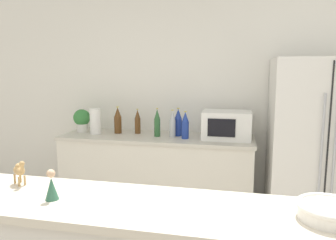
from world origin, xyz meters
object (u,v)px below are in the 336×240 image
at_px(back_bottle_0, 138,122).
at_px(back_bottle_3, 118,121).
at_px(fruit_bowl, 330,211).
at_px(back_bottle_4, 157,123).
at_px(camel_figurine, 19,170).
at_px(back_bottle_2, 185,126).
at_px(back_bottle_1, 178,123).
at_px(microwave, 227,125).
at_px(paper_towel_roll, 96,121).
at_px(potted_plant, 82,119).
at_px(refrigerator, 317,149).
at_px(back_bottle_5, 172,124).
at_px(wise_man_figurine_blue, 52,187).

height_order(back_bottle_0, back_bottle_3, back_bottle_3).
xyz_separation_m(back_bottle_3, fruit_bowl, (1.64, -2.09, 0.03)).
relative_size(back_bottle_4, camel_figurine, 2.35).
distance_m(back_bottle_2, back_bottle_4, 0.31).
xyz_separation_m(back_bottle_1, fruit_bowl, (0.97, -2.09, 0.03)).
bearing_deg(microwave, fruit_bowl, -77.28).
height_order(paper_towel_roll, back_bottle_3, back_bottle_3).
height_order(potted_plant, back_bottle_2, back_bottle_2).
height_order(refrigerator, fruit_bowl, refrigerator).
height_order(back_bottle_0, camel_figurine, back_bottle_0).
bearing_deg(potted_plant, back_bottle_0, 4.03).
distance_m(refrigerator, camel_figurine, 2.58).
distance_m(back_bottle_3, camel_figurine, 2.02).
distance_m(potted_plant, back_bottle_5, 1.05).
distance_m(back_bottle_1, camel_figurine, 2.05).
xyz_separation_m(back_bottle_2, back_bottle_5, (-0.14, 0.06, 0.00)).
xyz_separation_m(back_bottle_4, wise_man_figurine_blue, (0.06, -2.06, 0.05)).
relative_size(microwave, camel_figurine, 3.80).
xyz_separation_m(back_bottle_1, camel_figurine, (-0.40, -2.00, 0.07)).
bearing_deg(microwave, camel_figurine, -114.77).
bearing_deg(back_bottle_3, back_bottle_2, -9.18).
bearing_deg(potted_plant, back_bottle_4, -4.21).
relative_size(fruit_bowl, wise_man_figurine_blue, 1.81).
relative_size(paper_towel_roll, fruit_bowl, 1.13).
distance_m(back_bottle_1, back_bottle_4, 0.22).
relative_size(paper_towel_roll, back_bottle_2, 0.99).
bearing_deg(paper_towel_roll, back_bottle_1, 5.66).
bearing_deg(back_bottle_0, back_bottle_3, -171.63).
distance_m(refrigerator, potted_plant, 2.45).
distance_m(paper_towel_roll, back_bottle_2, 0.99).
bearing_deg(back_bottle_4, refrigerator, -1.89).
bearing_deg(back_bottle_0, potted_plant, -175.97).
bearing_deg(potted_plant, microwave, -0.74).
height_order(refrigerator, back_bottle_5, refrigerator).
height_order(back_bottle_3, wise_man_figurine_blue, back_bottle_3).
height_order(paper_towel_roll, back_bottle_0, paper_towel_roll).
relative_size(potted_plant, back_bottle_0, 0.94).
bearing_deg(back_bottle_0, fruit_bowl, -56.06).
height_order(microwave, wise_man_figurine_blue, microwave).
bearing_deg(fruit_bowl, refrigerator, 79.07).
bearing_deg(wise_man_figurine_blue, microwave, 72.74).
bearing_deg(back_bottle_5, refrigerator, -2.47).
distance_m(refrigerator, back_bottle_5, 1.41).
relative_size(microwave, back_bottle_0, 1.77).
xyz_separation_m(fruit_bowl, wise_man_figurine_blue, (-1.12, -0.05, 0.02)).
xyz_separation_m(back_bottle_1, back_bottle_2, (0.10, -0.13, -0.01)).
bearing_deg(camel_figurine, back_bottle_4, 84.22).
distance_m(paper_towel_roll, back_bottle_1, 0.90).
bearing_deg(wise_man_figurine_blue, paper_towel_roll, 110.07).
bearing_deg(paper_towel_roll, refrigerator, -1.06).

